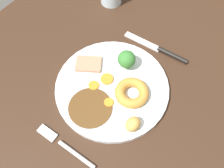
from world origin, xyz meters
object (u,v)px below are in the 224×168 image
at_px(knife, 161,50).
at_px(roast_potato_left, 133,124).
at_px(meat_slice_main, 89,64).
at_px(broccoli_floret, 126,59).
at_px(dinner_plate, 112,87).
at_px(yorkshire_pudding, 132,93).
at_px(fork, 64,146).
at_px(carrot_coin_front, 109,103).
at_px(carrot_coin_back, 94,85).
at_px(carrot_coin_side, 107,79).

bearing_deg(knife, roast_potato_left, 100.95).
distance_m(meat_slice_main, broccoli_floret, 0.10).
height_order(meat_slice_main, knife, meat_slice_main).
distance_m(dinner_plate, yorkshire_pudding, 0.05).
xyz_separation_m(broccoli_floret, fork, (-0.24, -0.01, -0.04)).
relative_size(carrot_coin_front, carrot_coin_back, 0.87).
bearing_deg(yorkshire_pudding, knife, 5.24).
relative_size(dinner_plate, fork, 1.78).
distance_m(meat_slice_main, carrot_coin_back, 0.06).
height_order(broccoli_floret, fork, broccoli_floret).
height_order(dinner_plate, broccoli_floret, broccoli_floret).
distance_m(carrot_coin_front, broccoli_floret, 0.11).
relative_size(meat_slice_main, carrot_coin_side, 2.10).
relative_size(meat_slice_main, knife, 0.34).
relative_size(yorkshire_pudding, carrot_coin_front, 3.59).
height_order(roast_potato_left, knife, roast_potato_left).
bearing_deg(knife, yorkshire_pudding, 91.20).
bearing_deg(broccoli_floret, carrot_coin_side, 166.79).
height_order(roast_potato_left, broccoli_floret, broccoli_floret).
distance_m(carrot_coin_side, fork, 0.18).
distance_m(roast_potato_left, carrot_coin_side, 0.13).
height_order(carrot_coin_front, fork, carrot_coin_front).
relative_size(dinner_plate, broccoli_floret, 5.22).
bearing_deg(carrot_coin_side, meat_slice_main, 83.87).
bearing_deg(dinner_plate, broccoli_floret, 5.55).
bearing_deg(meat_slice_main, fork, -155.55).
distance_m(carrot_coin_side, broccoli_floret, 0.07).
bearing_deg(fork, knife, -97.77).
height_order(fork, knife, knife).
relative_size(roast_potato_left, knife, 0.20).
distance_m(carrot_coin_back, fork, 0.15).
relative_size(dinner_plate, carrot_coin_back, 10.76).
height_order(carrot_coin_back, fork, carrot_coin_back).
bearing_deg(meat_slice_main, carrot_coin_side, -96.13).
relative_size(meat_slice_main, fork, 0.42).
height_order(carrot_coin_back, carrot_coin_side, carrot_coin_side).
xyz_separation_m(carrot_coin_back, broccoli_floret, (0.09, -0.03, 0.03)).
distance_m(yorkshire_pudding, fork, 0.19).
height_order(yorkshire_pudding, carrot_coin_front, yorkshire_pudding).
bearing_deg(carrot_coin_back, yorkshire_pudding, -68.36).
height_order(dinner_plate, roast_potato_left, roast_potato_left).
distance_m(dinner_plate, carrot_coin_side, 0.02).
relative_size(yorkshire_pudding, broccoli_floret, 1.52).
bearing_deg(carrot_coin_back, carrot_coin_side, -24.41).
bearing_deg(dinner_plate, roast_potato_left, -119.53).
bearing_deg(roast_potato_left, yorkshire_pudding, 35.85).
xyz_separation_m(carrot_coin_front, knife, (0.21, -0.02, -0.01)).
distance_m(carrot_coin_back, carrot_coin_side, 0.04).
bearing_deg(roast_potato_left, fork, 141.57).
distance_m(broccoli_floret, fork, 0.24).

